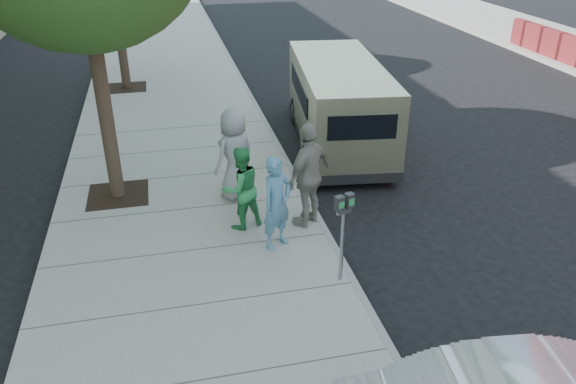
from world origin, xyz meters
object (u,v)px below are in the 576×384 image
at_px(parking_meter, 343,220).
at_px(person_striped_polo, 309,175).
at_px(van, 338,103).
at_px(person_gray_shirt, 235,154).
at_px(person_green_shirt, 241,188).
at_px(person_officer, 277,203).

xyz_separation_m(parking_meter, person_striped_polo, (-0.05, 1.82, -0.11)).
bearing_deg(person_striped_polo, van, -154.22).
bearing_deg(van, person_gray_shirt, -131.99).
relative_size(van, person_gray_shirt, 3.12).
distance_m(van, person_gray_shirt, 3.83).
relative_size(person_green_shirt, person_striped_polo, 0.80).
height_order(person_officer, person_green_shirt, person_officer).
bearing_deg(person_green_shirt, person_striped_polo, 151.58).
height_order(parking_meter, person_gray_shirt, person_gray_shirt).
relative_size(van, person_striped_polo, 2.95).
relative_size(parking_meter, person_green_shirt, 0.97).
height_order(van, person_gray_shirt, van).
xyz_separation_m(person_green_shirt, person_striped_polo, (1.21, -0.16, 0.20)).
xyz_separation_m(person_green_shirt, person_gray_shirt, (0.07, 1.19, 0.15)).
bearing_deg(parking_meter, person_green_shirt, 104.47).
xyz_separation_m(parking_meter, van, (1.71, 5.67, -0.14)).
bearing_deg(person_officer, parking_meter, -90.55).
distance_m(parking_meter, van, 5.92).
bearing_deg(person_gray_shirt, person_green_shirt, 52.79).
height_order(parking_meter, person_striped_polo, person_striped_polo).
bearing_deg(van, person_officer, -111.72).
bearing_deg(person_gray_shirt, person_striped_polo, 96.28).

